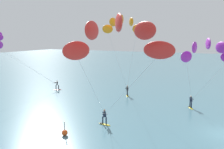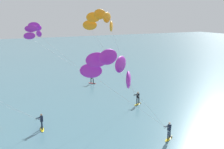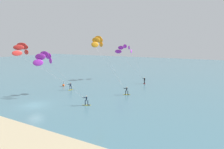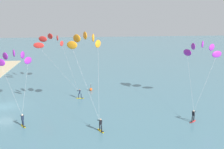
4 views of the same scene
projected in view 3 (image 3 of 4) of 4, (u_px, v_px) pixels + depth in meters
ground_plane at (35, 105)px, 35.29m from camera, size 240.00×240.00×0.00m
kitesurfer_nearshore at (46, 60)px, 35.82m from camera, size 9.39×5.40×9.12m
kitesurfer_mid_water at (99, 44)px, 42.38m from camera, size 7.89×4.89×11.94m
kitesurfer_far_out at (23, 50)px, 45.06m from camera, size 11.41×9.41×10.57m
kitesurfer_downwind at (126, 50)px, 60.20m from camera, size 10.82×8.28×10.08m
marker_buoy at (63, 85)px, 50.47m from camera, size 0.56×0.56×1.38m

